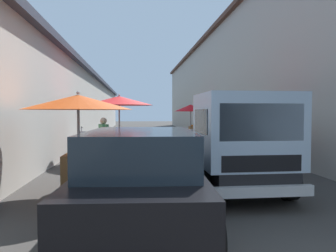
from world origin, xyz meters
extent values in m
plane|color=#3D3A38|center=(13.50, 0.00, 0.00)|extent=(90.00, 90.00, 0.00)
cube|color=beige|center=(15.75, 7.29, 1.97)|extent=(49.50, 7.00, 3.94)
cube|color=#383D4C|center=(15.75, 7.29, 4.06)|extent=(49.80, 7.50, 0.24)
cube|color=#A39E93|center=(15.75, -7.29, 3.43)|extent=(49.50, 7.00, 6.86)
cube|color=#4C3328|center=(15.75, -7.29, 6.98)|extent=(49.80, 7.50, 0.24)
cylinder|color=#9E9EA3|center=(10.10, 1.76, 1.15)|extent=(0.06, 0.06, 2.31)
cone|color=red|center=(10.10, 1.76, 2.14)|extent=(2.45, 2.45, 0.33)
sphere|color=#9E9EA3|center=(10.10, 1.76, 2.35)|extent=(0.07, 0.07, 0.07)
cube|color=#9E7547|center=(9.94, 1.64, 0.41)|extent=(0.82, 0.75, 0.82)
sphere|color=orange|center=(9.84, 1.50, 0.86)|extent=(0.09, 0.09, 0.09)
sphere|color=orange|center=(9.70, 1.63, 0.92)|extent=(0.09, 0.09, 0.09)
sphere|color=orange|center=(10.01, 1.49, 0.86)|extent=(0.09, 0.09, 0.09)
sphere|color=orange|center=(10.14, 1.73, 0.86)|extent=(0.09, 0.09, 0.09)
cylinder|color=#9E9EA3|center=(19.72, -2.58, 1.13)|extent=(0.06, 0.06, 2.25)
cone|color=red|center=(19.72, -2.58, 2.02)|extent=(2.24, 2.24, 0.47)
sphere|color=#9E9EA3|center=(19.72, -2.58, 2.29)|extent=(0.07, 0.07, 0.07)
cube|color=olive|center=(19.57, -2.76, 0.39)|extent=(0.75, 0.58, 0.77)
sphere|color=orange|center=(19.37, -2.59, 0.82)|extent=(0.09, 0.09, 0.09)
sphere|color=orange|center=(19.32, -2.80, 0.82)|extent=(0.09, 0.09, 0.09)
sphere|color=orange|center=(19.62, -2.70, 0.82)|extent=(0.09, 0.09, 0.09)
sphere|color=orange|center=(19.71, -2.86, 0.82)|extent=(0.09, 0.09, 0.09)
sphere|color=orange|center=(19.80, -2.65, 0.82)|extent=(0.09, 0.09, 0.09)
sphere|color=orange|center=(19.78, -2.92, 0.87)|extent=(0.09, 0.09, 0.09)
cylinder|color=#9E9EA3|center=(5.38, 2.36, 1.04)|extent=(0.06, 0.06, 2.09)
cone|color=#D84C14|center=(5.38, 2.36, 1.93)|extent=(2.26, 2.26, 0.31)
sphere|color=#9E9EA3|center=(5.38, 2.36, 2.13)|extent=(0.07, 0.07, 0.07)
cube|color=brown|center=(5.58, 2.43, 0.41)|extent=(0.70, 0.56, 0.82)
sphere|color=orange|center=(5.64, 2.45, 0.86)|extent=(0.09, 0.09, 0.09)
sphere|color=orange|center=(5.71, 2.46, 0.86)|extent=(0.09, 0.09, 0.09)
sphere|color=orange|center=(5.82, 2.51, 0.86)|extent=(0.09, 0.09, 0.09)
sphere|color=orange|center=(5.43, 2.23, 0.91)|extent=(0.09, 0.09, 0.09)
cylinder|color=#9E9EA3|center=(8.19, -2.05, 1.16)|extent=(0.06, 0.06, 2.32)
cone|color=red|center=(8.19, -2.05, 2.13)|extent=(2.55, 2.55, 0.38)
sphere|color=#9E9EA3|center=(8.19, -2.05, 2.36)|extent=(0.07, 0.07, 0.07)
cube|color=#9E7547|center=(8.13, -2.01, 0.40)|extent=(0.87, 0.64, 0.80)
sphere|color=orange|center=(7.86, -2.11, 0.84)|extent=(0.09, 0.09, 0.09)
sphere|color=orange|center=(8.14, -2.20, 0.84)|extent=(0.09, 0.09, 0.09)
sphere|color=orange|center=(8.31, -1.84, 0.84)|extent=(0.09, 0.09, 0.09)
sphere|color=orange|center=(8.28, -1.82, 0.84)|extent=(0.09, 0.09, 0.09)
sphere|color=orange|center=(8.18, -1.87, 0.90)|extent=(0.09, 0.09, 0.09)
sphere|color=orange|center=(8.11, -2.21, 0.84)|extent=(0.09, 0.09, 0.09)
cube|color=black|center=(3.52, 1.09, 0.57)|extent=(3.99, 1.95, 0.64)
cube|color=#19232D|center=(3.37, 1.10, 1.17)|extent=(2.43, 1.65, 0.56)
cube|color=black|center=(5.42, 0.98, 0.35)|extent=(0.20, 1.65, 0.20)
cube|color=silver|center=(5.48, 1.56, 0.63)|extent=(0.07, 0.24, 0.14)
cube|color=silver|center=(5.41, 0.39, 0.63)|extent=(0.07, 0.24, 0.14)
cylinder|color=black|center=(4.89, 1.87, 0.30)|extent=(0.61, 0.24, 0.60)
cylinder|color=black|center=(4.79, 0.15, 0.30)|extent=(0.61, 0.24, 0.60)
cylinder|color=black|center=(2.24, 2.03, 0.30)|extent=(0.61, 0.24, 0.60)
cylinder|color=black|center=(2.14, 0.31, 0.30)|extent=(0.61, 0.24, 0.60)
cube|color=black|center=(6.14, -0.92, 0.50)|extent=(4.81, 1.51, 0.36)
cube|color=#ADC6E0|center=(4.51, -0.93, 1.38)|extent=(1.55, 1.76, 1.40)
cube|color=#19232D|center=(3.77, -0.93, 1.55)|extent=(0.07, 1.47, 0.63)
cube|color=#19232D|center=(4.51, -0.93, 1.55)|extent=(1.06, 1.78, 0.45)
cube|color=black|center=(3.76, -0.93, 0.86)|extent=(0.07, 1.40, 0.28)
cube|color=silver|center=(3.68, -0.94, 0.40)|extent=(0.13, 1.75, 0.18)
cube|color=gray|center=(6.97, -1.73, 0.93)|extent=(3.16, 0.08, 0.50)
cube|color=gray|center=(6.96, -0.09, 0.93)|extent=(3.16, 0.08, 0.50)
cube|color=gray|center=(8.51, -0.90, 0.93)|extent=(0.07, 1.65, 0.50)
cylinder|color=black|center=(4.52, -1.80, 0.36)|extent=(0.72, 0.23, 0.72)
cylinder|color=black|center=(4.51, -0.05, 0.36)|extent=(0.72, 0.23, 0.72)
cylinder|color=black|center=(7.59, -1.78, 0.36)|extent=(0.72, 0.23, 0.72)
cylinder|color=black|center=(7.58, -0.03, 0.36)|extent=(0.72, 0.23, 0.72)
cylinder|color=navy|center=(8.67, 2.15, 0.38)|extent=(0.14, 0.14, 0.77)
cylinder|color=navy|center=(8.81, 2.21, 0.38)|extent=(0.14, 0.14, 0.77)
cube|color=#4C8C59|center=(8.74, 2.18, 1.06)|extent=(0.49, 0.36, 0.58)
sphere|color=tan|center=(8.74, 2.18, 1.45)|extent=(0.21, 0.21, 0.21)
cylinder|color=#4C8C59|center=(8.49, 2.08, 1.09)|extent=(0.08, 0.08, 0.52)
cylinder|color=#4C8C59|center=(8.99, 2.29, 1.09)|extent=(0.08, 0.08, 0.52)
cylinder|color=black|center=(11.88, 3.40, 0.22)|extent=(0.45, 0.18, 0.44)
cylinder|color=black|center=(10.66, 3.13, 0.22)|extent=(0.45, 0.20, 0.44)
cube|color=silver|center=(11.22, 3.25, 0.27)|extent=(0.94, 0.47, 0.08)
ellipsoid|color=black|center=(10.93, 3.19, 0.64)|extent=(0.60, 0.37, 0.20)
cube|color=silver|center=(11.83, 3.39, 0.67)|extent=(0.21, 0.34, 0.56)
cylinder|color=silver|center=(11.76, 3.37, 0.77)|extent=(0.28, 0.12, 0.68)
cylinder|color=black|center=(11.69, 3.35, 1.12)|extent=(0.54, 0.15, 0.04)
cylinder|color=#194CB2|center=(14.74, -1.11, 0.42)|extent=(0.30, 0.30, 0.03)
cylinder|color=#194CB2|center=(14.85, -1.11, 0.21)|extent=(0.04, 0.04, 0.42)
cylinder|color=#194CB2|center=(14.74, -0.99, 0.21)|extent=(0.04, 0.04, 0.42)
cylinder|color=#194CB2|center=(14.63, -1.11, 0.21)|extent=(0.04, 0.04, 0.42)
cylinder|color=#194CB2|center=(14.74, -1.22, 0.21)|extent=(0.04, 0.04, 0.42)
camera|label=1|loc=(-1.25, 1.18, 1.72)|focal=33.25mm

